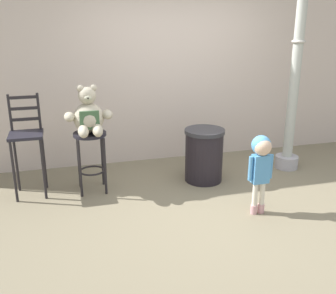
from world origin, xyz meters
TOP-DOWN VIEW (x-y plane):
  - ground_plane at (0.00, 0.00)m, footprint 24.00×24.00m
  - building_wall at (0.00, 1.90)m, footprint 7.41×0.30m
  - bar_stool_with_teddy at (-1.26, 0.82)m, footprint 0.40×0.40m
  - teddy_bear at (-1.26, 0.79)m, footprint 0.57×0.51m
  - child_walking at (0.47, -0.28)m, footprint 0.29×0.23m
  - trash_bin at (0.21, 0.77)m, footprint 0.53×0.53m
  - lamppost at (1.54, 0.88)m, footprint 0.33×0.33m
  - bar_chair_empty at (-2.01, 0.93)m, footprint 0.39×0.39m

SIDE VIEW (x-z plane):
  - ground_plane at x=0.00m, z-range 0.00..0.00m
  - trash_bin at x=0.21m, z-range 0.00..0.72m
  - bar_stool_with_teddy at x=-1.26m, z-range 0.17..0.93m
  - child_walking at x=0.47m, z-range 0.21..1.11m
  - bar_chair_empty at x=-2.01m, z-range 0.08..1.32m
  - teddy_bear at x=-1.26m, z-range 0.69..1.27m
  - lamppost at x=1.54m, z-range -0.30..2.81m
  - building_wall at x=0.00m, z-range 0.00..3.52m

